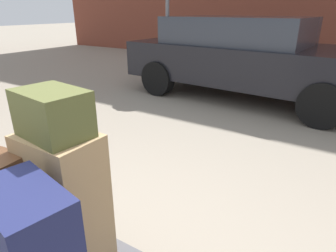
# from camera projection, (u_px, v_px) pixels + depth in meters

# --- Properties ---
(suitcase_tan_stacked_top) EXTENTS (0.36, 0.25, 0.69)m
(suitcase_tan_stacked_top) POSITION_uv_depth(u_px,v_px,m) (67.00, 203.00, 1.36)
(suitcase_tan_stacked_top) COLOR #9E7F56
(suitcase_tan_stacked_top) RESTS_ON luggage_cart
(duffel_bag_olive_topmost_pile) EXTENTS (0.33, 0.25, 0.20)m
(duffel_bag_olive_topmost_pile) POSITION_uv_depth(u_px,v_px,m) (53.00, 113.00, 1.19)
(duffel_bag_olive_topmost_pile) COLOR #4C5128
(duffel_bag_olive_topmost_pile) RESTS_ON suitcase_tan_stacked_top
(parked_car) EXTENTS (4.42, 2.17, 1.42)m
(parked_car) POSITION_uv_depth(u_px,v_px,m) (246.00, 56.00, 5.24)
(parked_car) COLOR black
(parked_car) RESTS_ON ground_plane
(no_parking_sign) EXTENTS (0.50, 0.07, 2.38)m
(no_parking_sign) POSITION_uv_depth(u_px,v_px,m) (167.00, 13.00, 5.42)
(no_parking_sign) COLOR slate
(no_parking_sign) RESTS_ON ground_plane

